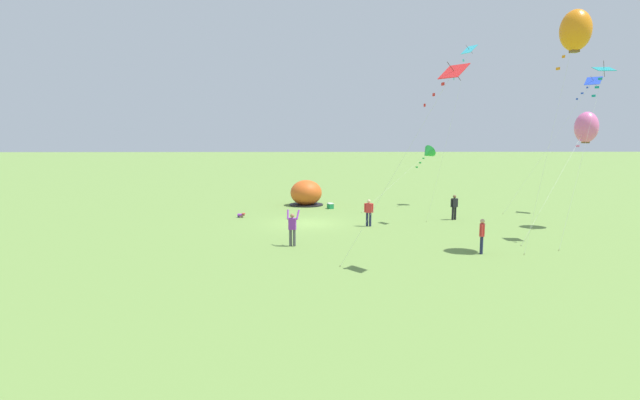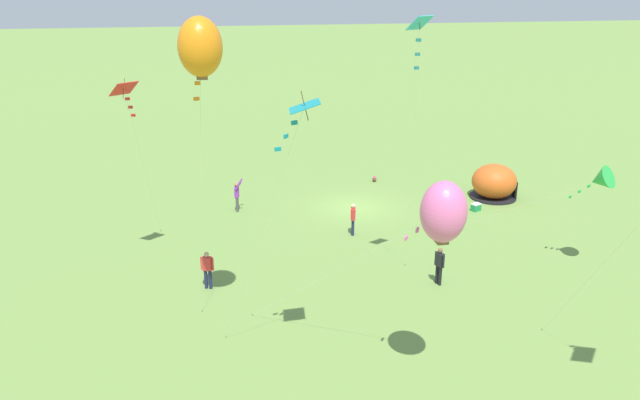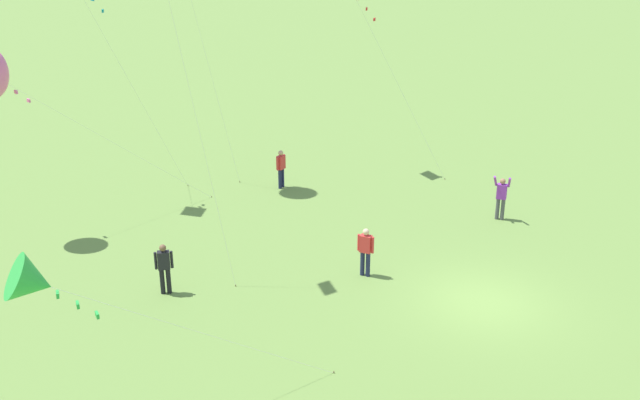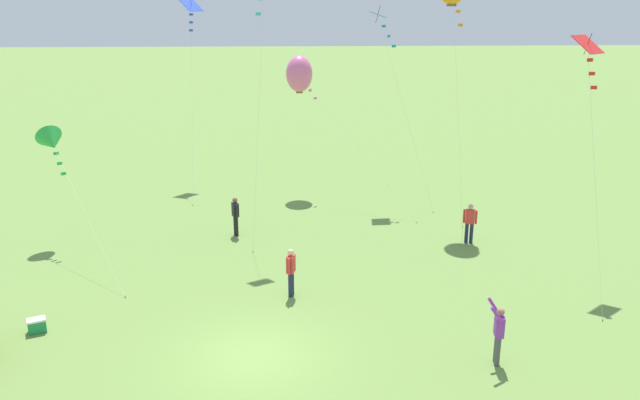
% 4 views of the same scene
% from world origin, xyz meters
% --- Properties ---
extents(ground_plane, '(300.00, 300.00, 0.00)m').
position_xyz_m(ground_plane, '(0.00, 0.00, 0.00)').
color(ground_plane, olive).
extents(person_with_toddler, '(0.56, 0.36, 1.72)m').
position_xyz_m(person_with_toddler, '(8.71, 8.52, 0.96)').
color(person_with_toddler, '#1E2347').
rests_on(person_with_toddler, ground).
extents(person_near_tent, '(0.35, 0.56, 1.72)m').
position_xyz_m(person_near_tent, '(-1.20, 10.06, 0.96)').
color(person_near_tent, black).
rests_on(person_near_tent, ground).
extents(person_center_field, '(0.33, 0.57, 1.72)m').
position_xyz_m(person_center_field, '(1.13, 3.90, 0.96)').
color(person_center_field, '#1E2347').
rests_on(person_center_field, ground).
extents(person_arms_raised, '(0.54, 0.67, 1.89)m').
position_xyz_m(person_arms_raised, '(6.81, -0.77, 1.00)').
color(person_arms_raised, '#4C4C51').
rests_on(person_arms_raised, ground).
extents(kite_green, '(4.77, 6.64, 4.97)m').
position_xyz_m(kite_green, '(-8.55, 9.86, 4.30)').
color(kite_green, silver).
rests_on(kite_green, ground).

